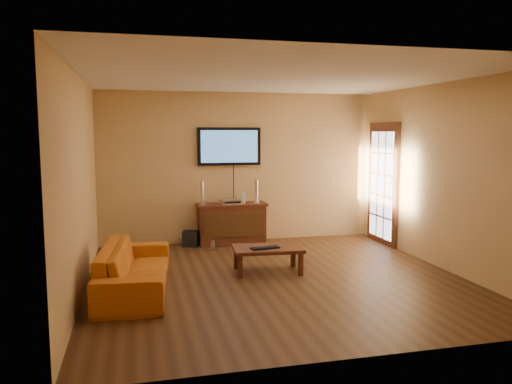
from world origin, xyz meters
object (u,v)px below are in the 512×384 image
object	(u,v)px
television	(229,146)
subwoofer	(190,239)
speaker_right	(257,192)
bottle	(213,245)
speaker_left	(202,194)
av_receiver	(231,202)
media_console	(232,223)
game_console	(244,197)
keyboard	(265,248)
sofa	(134,261)
coffee_table	(268,250)

from	to	relation	value
television	subwoofer	xyz separation A→B (m)	(-0.74, -0.20, -1.60)
speaker_right	bottle	world-z (taller)	speaker_right
speaker_left	av_receiver	world-z (taller)	speaker_left
media_console	game_console	xyz separation A→B (m)	(0.23, 0.03, 0.46)
speaker_left	subwoofer	size ratio (longest dim) A/B	1.57
television	game_console	xyz separation A→B (m)	(0.23, -0.16, -0.91)
av_receiver	keyboard	size ratio (longest dim) A/B	0.80
speaker_left	keyboard	world-z (taller)	speaker_left
television	keyboard	world-z (taller)	television
television	bottle	bearing A→B (deg)	-121.98
sofa	bottle	distance (m)	2.30
sofa	speaker_left	xyz separation A→B (m)	(1.16, 2.35, 0.52)
sofa	speaker_left	distance (m)	2.67
television	speaker_right	distance (m)	0.96
sofa	keyboard	size ratio (longest dim) A/B	4.70
television	subwoofer	bearing A→B (deg)	-164.95
media_console	speaker_left	distance (m)	0.76
media_console	coffee_table	world-z (taller)	media_console
keyboard	game_console	bearing A→B (deg)	85.95
television	sofa	world-z (taller)	television
sofa	bottle	size ratio (longest dim) A/B	9.78
speaker_left	av_receiver	size ratio (longest dim) A/B	1.20
television	speaker_right	world-z (taller)	television
bottle	speaker_right	bearing A→B (deg)	27.97
game_console	subwoofer	size ratio (longest dim) A/B	0.75
subwoofer	keyboard	bearing A→B (deg)	-54.76
speaker_right	subwoofer	distance (m)	1.43
media_console	keyboard	world-z (taller)	media_console
media_console	coffee_table	xyz separation A→B (m)	(0.15, -1.94, -0.05)
television	bottle	distance (m)	1.82
media_console	speaker_right	xyz separation A→B (m)	(0.46, -0.00, 0.55)
television	speaker_left	xyz separation A→B (m)	(-0.53, -0.21, -0.82)
sofa	game_console	distance (m)	3.10
speaker_left	av_receiver	bearing A→B (deg)	-2.34
coffee_table	speaker_left	bearing A→B (deg)	109.32
sofa	speaker_right	world-z (taller)	speaker_right
coffee_table	keyboard	size ratio (longest dim) A/B	2.37
media_console	subwoofer	bearing A→B (deg)	-179.83
coffee_table	speaker_left	size ratio (longest dim) A/B	2.48
media_console	coffee_table	distance (m)	1.94
television	game_console	bearing A→B (deg)	-34.88
speaker_right	television	bearing A→B (deg)	156.17
coffee_table	speaker_right	world-z (taller)	speaker_right
television	keyboard	size ratio (longest dim) A/B	2.68
media_console	av_receiver	size ratio (longest dim) A/B	3.64
speaker_left	subwoofer	world-z (taller)	speaker_left
game_console	coffee_table	bearing A→B (deg)	-71.43
speaker_right	game_console	xyz separation A→B (m)	(-0.22, 0.04, -0.09)
speaker_right	keyboard	world-z (taller)	speaker_right
av_receiver	game_console	distance (m)	0.27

